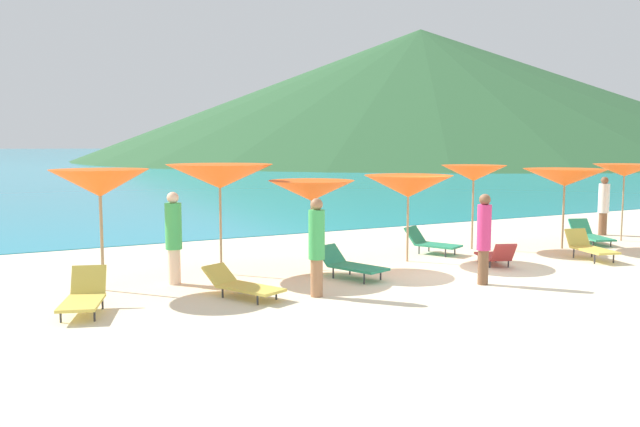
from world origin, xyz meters
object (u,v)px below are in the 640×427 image
at_px(lounge_chair_5, 350,264).
at_px(lounge_chair_6, 590,247).
at_px(umbrella_6, 624,170).
at_px(lounge_chair_1, 496,255).
at_px(umbrella_4, 474,173).
at_px(beachgoer_2, 174,235).
at_px(lounge_chair_4, 84,296).
at_px(lounge_chair_3, 590,234).
at_px(umbrella_3, 408,186).
at_px(beachgoer_0, 484,235).
at_px(umbrella_5, 565,178).
at_px(umbrella_2, 311,191).
at_px(umbrella_0, 100,183).
at_px(umbrella_1, 220,176).
at_px(lounge_chair_2, 242,284).
at_px(lounge_chair_0, 431,242).
at_px(beachgoer_4, 604,204).
at_px(beachgoer_3, 317,244).

height_order(lounge_chair_5, lounge_chair_6, lounge_chair_6).
bearing_deg(umbrella_6, lounge_chair_1, -168.24).
bearing_deg(umbrella_4, beachgoer_2, -175.82).
xyz_separation_m(lounge_chair_4, beachgoer_2, (1.96, 1.53, 0.71)).
bearing_deg(lounge_chair_3, umbrella_4, -171.15).
distance_m(umbrella_3, beachgoer_0, 2.98).
distance_m(beachgoer_0, beachgoer_2, 6.26).
distance_m(umbrella_5, lounge_chair_6, 2.33).
relative_size(umbrella_6, beachgoer_0, 1.22).
bearing_deg(umbrella_5, umbrella_2, 175.69).
bearing_deg(lounge_chair_3, umbrella_0, -160.18).
xyz_separation_m(umbrella_1, lounge_chair_5, (2.28, -1.70, -1.84)).
bearing_deg(lounge_chair_4, umbrella_4, 30.23).
relative_size(lounge_chair_4, beachgoer_2, 0.80).
xyz_separation_m(lounge_chair_1, lounge_chair_2, (-6.37, -0.15, -0.01)).
height_order(lounge_chair_0, lounge_chair_5, lounge_chair_0).
bearing_deg(lounge_chair_1, umbrella_3, -23.60).
xyz_separation_m(umbrella_3, lounge_chair_3, (6.34, -0.08, -1.57)).
relative_size(umbrella_4, beachgoer_2, 1.21).
bearing_deg(lounge_chair_5, beachgoer_0, -60.40).
height_order(umbrella_0, lounge_chair_6, umbrella_0).
height_order(lounge_chair_4, beachgoer_4, beachgoer_4).
relative_size(lounge_chair_4, beachgoer_3, 0.81).
bearing_deg(beachgoer_4, umbrella_6, -63.75).
bearing_deg(lounge_chair_3, beachgoer_2, -159.89).
height_order(umbrella_2, lounge_chair_3, umbrella_2).
bearing_deg(beachgoer_0, lounge_chair_5, 127.65).
bearing_deg(umbrella_6, lounge_chair_0, 172.66).
relative_size(umbrella_3, lounge_chair_0, 1.42).
distance_m(umbrella_4, beachgoer_3, 7.02).
relative_size(umbrella_5, lounge_chair_1, 1.63).
xyz_separation_m(umbrella_0, beachgoer_3, (3.43, -2.40, -1.09)).
bearing_deg(lounge_chair_2, lounge_chair_4, 151.87).
height_order(umbrella_1, lounge_chair_2, umbrella_1).
bearing_deg(lounge_chair_1, umbrella_1, 1.60).
xyz_separation_m(lounge_chair_6, beachgoer_0, (-4.30, -0.97, 0.69)).
xyz_separation_m(lounge_chair_1, beachgoer_3, (-5.11, -0.75, 0.74)).
distance_m(umbrella_2, umbrella_6, 10.09).
relative_size(beachgoer_2, beachgoer_3, 1.02).
distance_m(umbrella_3, lounge_chair_0, 2.04).
height_order(umbrella_3, umbrella_4, umbrella_4).
xyz_separation_m(lounge_chair_1, lounge_chair_6, (2.65, -0.44, 0.07)).
bearing_deg(lounge_chair_6, lounge_chair_4, -167.05).
height_order(umbrella_0, lounge_chair_4, umbrella_0).
bearing_deg(lounge_chair_3, umbrella_2, -160.61).
height_order(umbrella_3, lounge_chair_3, umbrella_3).
bearing_deg(lounge_chair_5, umbrella_4, 0.99).
height_order(umbrella_1, umbrella_6, umbrella_1).
height_order(umbrella_1, lounge_chair_4, umbrella_1).
xyz_separation_m(lounge_chair_0, lounge_chair_1, (0.27, -2.08, -0.05)).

